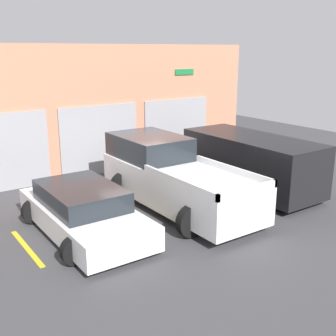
{
  "coord_description": "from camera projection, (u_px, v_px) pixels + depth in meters",
  "views": [
    {
      "loc": [
        -6.69,
        -10.61,
        4.4
      ],
      "look_at": [
        0.0,
        -1.04,
        1.1
      ],
      "focal_mm": 45.0,
      "sensor_mm": 36.0,
      "label": 1
    }
  ],
  "objects": [
    {
      "name": "ground_plane",
      "position": [
        149.0,
        194.0,
        13.25
      ],
      "size": [
        28.0,
        28.0,
        0.0
      ],
      "primitive_type": "plane",
      "color": "#3D3D3F"
    },
    {
      "name": "shophouse_building",
      "position": [
        100.0,
        111.0,
        15.23
      ],
      "size": [
        13.07,
        0.68,
        4.58
      ],
      "color": "#D17A5B",
      "rests_on": "ground"
    },
    {
      "name": "pickup_truck",
      "position": [
        172.0,
        177.0,
        12.04
      ],
      "size": [
        2.49,
        5.44,
        1.9
      ],
      "color": "white",
      "rests_on": "ground"
    },
    {
      "name": "sedan_white",
      "position": [
        83.0,
        211.0,
        10.33
      ],
      "size": [
        2.25,
        4.36,
        1.2
      ],
      "color": "white",
      "rests_on": "ground"
    },
    {
      "name": "sedan_side",
      "position": [
        251.0,
        162.0,
        13.37
      ],
      "size": [
        2.35,
        4.66,
        1.77
      ],
      "color": "black",
      "rests_on": "ground"
    },
    {
      "name": "parking_stripe_far_left",
      "position": [
        27.0,
        248.0,
        9.67
      ],
      "size": [
        0.12,
        2.2,
        0.01
      ],
      "primitive_type": "cube",
      "color": "gold",
      "rests_on": "ground"
    },
    {
      "name": "parking_stripe_left",
      "position": [
        135.0,
        220.0,
        11.25
      ],
      "size": [
        0.12,
        2.2,
        0.01
      ],
      "primitive_type": "cube",
      "color": "gold",
      "rests_on": "ground"
    },
    {
      "name": "parking_stripe_centre",
      "position": [
        216.0,
        199.0,
        12.83
      ],
      "size": [
        0.12,
        2.2,
        0.01
      ],
      "primitive_type": "cube",
      "color": "gold",
      "rests_on": "ground"
    },
    {
      "name": "parking_stripe_right",
      "position": [
        279.0,
        182.0,
        14.42
      ],
      "size": [
        0.12,
        2.2,
        0.01
      ],
      "primitive_type": "cube",
      "color": "gold",
      "rests_on": "ground"
    }
  ]
}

